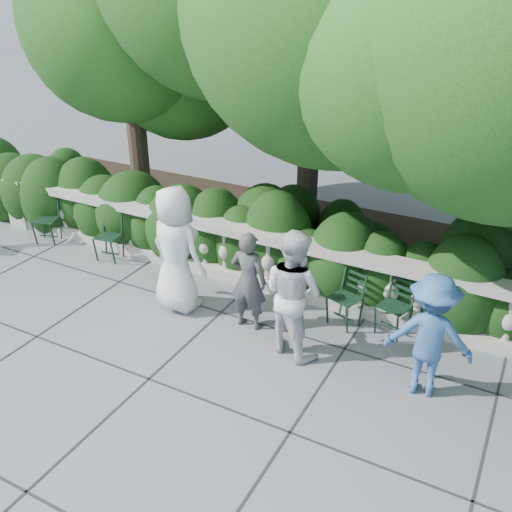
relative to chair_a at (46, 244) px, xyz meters
The scene contains 12 objects.
ground 4.86m from the chair_a, 15.20° to the right, with size 90.00×90.00×0.00m, color #585A60.
balustrade 4.75m from the chair_a, ahead, with size 12.00×0.44×1.00m.
shrub_hedge 5.00m from the chair_a, 20.19° to the left, with size 15.00×2.60×1.70m, color black, non-canonical shape.
tree_canopy 6.95m from the chair_a, 19.63° to the left, with size 15.04×6.52×6.78m.
chair_a is the anchor object (origin of this frame).
chair_b 1.52m from the chair_a, ahead, with size 0.44×0.48×0.84m, color black, non-canonical shape.
chair_c 5.91m from the chair_a, ahead, with size 0.44×0.48×0.84m, color black, non-canonical shape.
chair_f 6.61m from the chair_a, ahead, with size 0.44×0.48×0.84m, color black, non-canonical shape.
person_businessman 3.72m from the chair_a, 10.00° to the right, with size 0.96×0.62×1.96m, color silver.
person_woman_grey 4.83m from the chair_a, ahead, with size 0.55×0.36×1.50m, color #3E3D41.
person_casual_man 5.67m from the chair_a, ahead, with size 0.87×0.68×1.80m, color silver.
person_older_blue 7.42m from the chair_a, ahead, with size 1.05×0.60×1.62m, color #2F588E.
Camera 1 is at (3.45, -5.47, 4.74)m, focal length 40.00 mm.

